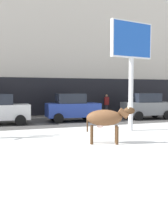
{
  "coord_description": "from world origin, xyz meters",
  "views": [
    {
      "loc": [
        -4.53,
        -8.98,
        2.12
      ],
      "look_at": [
        0.08,
        2.88,
        1.1
      ],
      "focal_mm": 44.78,
      "sensor_mm": 36.0,
      "label": 1
    }
  ],
  "objects_px": {
    "car_blue_hatchback": "(72,108)",
    "pedestrian_near_billboard": "(106,105)",
    "car_grey_hatchback": "(147,106)",
    "billboard": "(132,46)",
    "cow_brown": "(106,118)"
  },
  "relations": [
    {
      "from": "car_blue_hatchback",
      "to": "pedestrian_near_billboard",
      "type": "distance_m",
      "value": 4.87
    },
    {
      "from": "car_grey_hatchback",
      "to": "pedestrian_near_billboard",
      "type": "xyz_separation_m",
      "value": [
        -1.61,
        3.35,
        -0.05
      ]
    },
    {
      "from": "car_grey_hatchback",
      "to": "pedestrian_near_billboard",
      "type": "relative_size",
      "value": 2.09
    },
    {
      "from": "cow_brown",
      "to": "pedestrian_near_billboard",
      "type": "height_order",
      "value": "pedestrian_near_billboard"
    },
    {
      "from": "car_grey_hatchback",
      "to": "billboard",
      "type": "bearing_deg",
      "value": -131.55
    },
    {
      "from": "car_blue_hatchback",
      "to": "pedestrian_near_billboard",
      "type": "height_order",
      "value": "car_blue_hatchback"
    },
    {
      "from": "cow_brown",
      "to": "car_blue_hatchback",
      "type": "xyz_separation_m",
      "value": [
        1.23,
        7.75,
        -0.07
      ]
    },
    {
      "from": "car_grey_hatchback",
      "to": "pedestrian_near_billboard",
      "type": "distance_m",
      "value": 3.72
    },
    {
      "from": "car_grey_hatchback",
      "to": "pedestrian_near_billboard",
      "type": "height_order",
      "value": "car_grey_hatchback"
    },
    {
      "from": "pedestrian_near_billboard",
      "to": "car_blue_hatchback",
      "type": "bearing_deg",
      "value": -143.72
    },
    {
      "from": "billboard",
      "to": "pedestrian_near_billboard",
      "type": "xyz_separation_m",
      "value": [
        2.43,
        7.91,
        -3.43
      ]
    },
    {
      "from": "billboard",
      "to": "car_grey_hatchback",
      "type": "distance_m",
      "value": 6.97
    },
    {
      "from": "car_blue_hatchback",
      "to": "pedestrian_near_billboard",
      "type": "bearing_deg",
      "value": 36.28
    },
    {
      "from": "billboard",
      "to": "car_blue_hatchback",
      "type": "relative_size",
      "value": 1.53
    },
    {
      "from": "cow_brown",
      "to": "car_grey_hatchback",
      "type": "distance_m",
      "value": 9.94
    }
  ]
}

